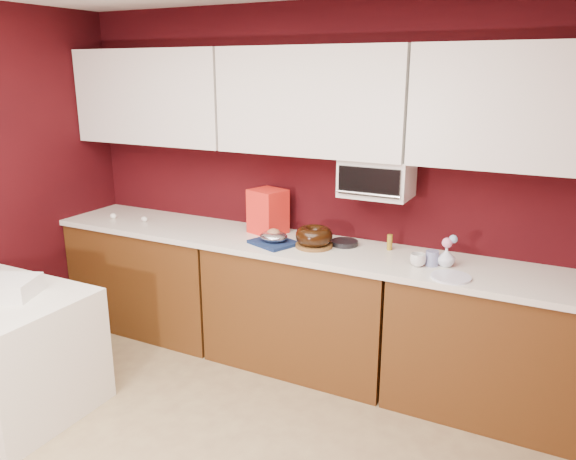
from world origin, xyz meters
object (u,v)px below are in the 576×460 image
(bundt_cake, at_px, (314,236))
(pandoro_box, at_px, (268,211))
(newspaper_stack, at_px, (8,287))
(dining_table, at_px, (3,353))
(flower_vase, at_px, (446,256))
(foil_ham_nest, at_px, (274,236))
(blue_jar, at_px, (432,258))
(toaster_oven, at_px, (377,178))
(coffee_mug, at_px, (418,259))

(bundt_cake, relative_size, pandoro_box, 0.78)
(bundt_cake, distance_m, newspaper_stack, 1.91)
(newspaper_stack, bearing_deg, dining_table, -153.12)
(flower_vase, bearing_deg, pandoro_box, 173.77)
(pandoro_box, bearing_deg, newspaper_stack, -106.88)
(foil_ham_nest, bearing_deg, blue_jar, 3.23)
(toaster_oven, distance_m, pandoro_box, 0.87)
(dining_table, relative_size, coffee_mug, 10.62)
(toaster_oven, xyz_separation_m, foil_ham_nest, (-0.63, -0.25, -0.42))
(coffee_mug, xyz_separation_m, newspaper_stack, (-2.13, -1.22, -0.14))
(toaster_oven, xyz_separation_m, blue_jar, (0.43, -0.19, -0.43))
(dining_table, relative_size, pandoro_box, 3.12)
(pandoro_box, xyz_separation_m, coffee_mug, (1.17, -0.22, -0.11))
(toaster_oven, height_order, coffee_mug, toaster_oven)
(toaster_oven, height_order, bundt_cake, toaster_oven)
(toaster_oven, relative_size, foil_ham_nest, 2.27)
(pandoro_box, bearing_deg, coffee_mug, 6.01)
(blue_jar, relative_size, flower_vase, 0.72)
(foil_ham_nest, relative_size, pandoro_box, 0.62)
(bundt_cake, height_order, coffee_mug, bundt_cake)
(bundt_cake, xyz_separation_m, foil_ham_nest, (-0.27, -0.07, -0.03))
(pandoro_box, bearing_deg, dining_table, -108.27)
(foil_ham_nest, distance_m, newspaper_stack, 1.67)
(foil_ham_nest, bearing_deg, toaster_oven, 21.63)
(flower_vase, bearing_deg, newspaper_stack, -150.26)
(foil_ham_nest, xyz_separation_m, flower_vase, (1.14, 0.09, 0.01))
(blue_jar, distance_m, flower_vase, 0.08)
(bundt_cake, distance_m, blue_jar, 0.79)
(toaster_oven, distance_m, flower_vase, 0.67)
(dining_table, distance_m, blue_jar, 2.70)
(blue_jar, bearing_deg, foil_ham_nest, -176.77)
(dining_table, distance_m, flower_vase, 2.78)
(dining_table, relative_size, flower_vase, 7.66)
(blue_jar, bearing_deg, bundt_cake, 179.50)
(bundt_cake, bearing_deg, dining_table, -138.43)
(flower_vase, bearing_deg, coffee_mug, -152.40)
(toaster_oven, relative_size, coffee_mug, 4.78)
(newspaper_stack, bearing_deg, foil_ham_nest, 46.85)
(dining_table, xyz_separation_m, pandoro_box, (1.04, 1.49, 0.69))
(foil_ham_nest, relative_size, coffee_mug, 2.11)
(coffee_mug, bearing_deg, foil_ham_nest, -179.38)
(flower_vase, xyz_separation_m, newspaper_stack, (-2.28, -1.30, -0.16))
(dining_table, bearing_deg, flower_vase, 29.65)
(flower_vase, bearing_deg, toaster_oven, 162.45)
(dining_table, height_order, coffee_mug, coffee_mug)
(bundt_cake, distance_m, foil_ham_nest, 0.28)
(dining_table, height_order, pandoro_box, pandoro_box)
(bundt_cake, bearing_deg, flower_vase, 1.45)
(coffee_mug, relative_size, flower_vase, 0.72)
(pandoro_box, height_order, newspaper_stack, pandoro_box)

